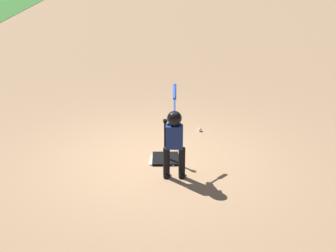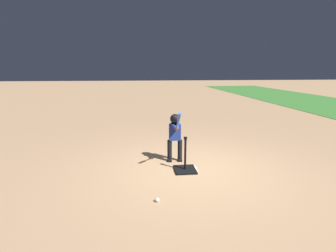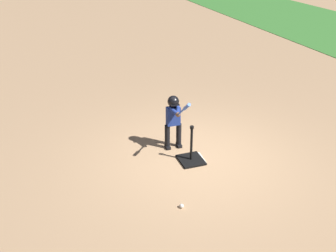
{
  "view_description": "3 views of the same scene",
  "coord_description": "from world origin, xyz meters",
  "views": [
    {
      "loc": [
        -7.52,
        -0.15,
        3.7
      ],
      "look_at": [
        -0.31,
        -0.22,
        0.79
      ],
      "focal_mm": 50.0,
      "sensor_mm": 36.0,
      "label": 1
    },
    {
      "loc": [
        5.42,
        -1.17,
        2.22
      ],
      "look_at": [
        -0.67,
        -0.48,
        0.87
      ],
      "focal_mm": 28.0,
      "sensor_mm": 36.0,
      "label": 2
    },
    {
      "loc": [
        6.2,
        -2.85,
        4.1
      ],
      "look_at": [
        -0.52,
        -0.47,
        0.57
      ],
      "focal_mm": 42.0,
      "sensor_mm": 36.0,
      "label": 3
    }
  ],
  "objects": [
    {
      "name": "ground_plane",
      "position": [
        0.0,
        0.0,
        0.0
      ],
      "size": [
        90.0,
        90.0,
        0.0
      ],
      "primitive_type": "plane",
      "color": "tan"
    },
    {
      "name": "home_plate",
      "position": [
        -0.0,
        -0.13,
        0.01
      ],
      "size": [
        0.47,
        0.47,
        0.02
      ],
      "primitive_type": "cube",
      "rotation": [
        0.0,
        0.0,
        -0.08
      ],
      "color": "white",
      "rests_on": "ground_plane"
    },
    {
      "name": "batting_tee",
      "position": [
        0.03,
        -0.18,
        0.09
      ],
      "size": [
        0.52,
        0.47,
        0.77
      ],
      "color": "black",
      "rests_on": "ground_plane"
    },
    {
      "name": "batter_child",
      "position": [
        -0.59,
        -0.32,
        0.75
      ],
      "size": [
        1.01,
        0.37,
        1.36
      ],
      "color": "black",
      "rests_on": "ground_plane"
    },
    {
      "name": "baseball",
      "position": [
        1.35,
        -0.89,
        0.04
      ],
      "size": [
        0.07,
        0.07,
        0.07
      ],
      "primitive_type": "sphere",
      "color": "white",
      "rests_on": "ground_plane"
    }
  ]
}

